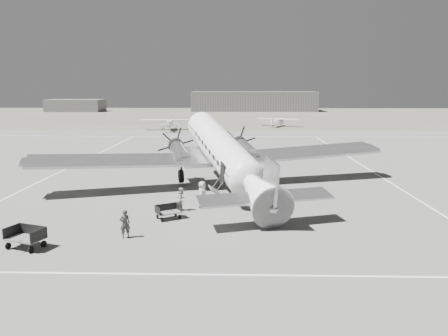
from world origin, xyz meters
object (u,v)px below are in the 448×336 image
light_plane_right (278,122)px  passenger (202,195)px  hangar_main (254,101)px  dc3_airliner (225,155)px  baggage_cart_far (25,238)px  ramp_agent (182,199)px  baggage_cart_near (169,212)px  shed_secondary (76,105)px  ground_crew (125,224)px  light_plane_left (170,124)px

light_plane_right → passenger: 63.09m
hangar_main → dc3_airliner: bearing=-93.4°
baggage_cart_far → ramp_agent: bearing=64.5°
baggage_cart_near → ramp_agent: (0.60, 1.86, 0.33)m
hangar_main → shed_secondary: bearing=-175.2°
baggage_cart_near → ground_crew: ground_crew is taller
light_plane_right → ground_crew: size_ratio=5.77×
hangar_main → passenger: bearing=-93.9°
light_plane_left → light_plane_right: (21.18, 8.35, -0.22)m
baggage_cart_near → ground_crew: size_ratio=1.00×
ground_crew → ramp_agent: bearing=-139.9°
baggage_cart_near → dc3_airliner: bearing=35.7°
light_plane_left → ramp_agent: size_ratio=7.25×
dc3_airliner → ramp_agent: 6.51m
ground_crew → ramp_agent: ground_crew is taller
passenger → light_plane_right: bearing=-3.4°
hangar_main → ramp_agent: 124.45m
ground_crew → passenger: passenger is taller
passenger → dc3_airliner: bearing=-9.5°
ramp_agent → hangar_main: bearing=25.9°
ground_crew → light_plane_right: bearing=-127.6°
hangar_main → passenger: hangar_main is taller
dc3_airliner → baggage_cart_far: 16.06m
ground_crew → shed_secondary: bearing=-94.4°
hangar_main → shed_secondary: 60.22m
light_plane_left → baggage_cart_near: 57.01m
baggage_cart_far → ramp_agent: (7.03, 7.01, 0.23)m
light_plane_right → baggage_cart_near: light_plane_right is taller
light_plane_right → baggage_cart_far: 72.51m
light_plane_right → passenger: bearing=-77.3°
baggage_cart_far → passenger: passenger is taller
shed_secondary → passenger: (51.59, -118.29, -1.10)m
baggage_cart_near → ramp_agent: size_ratio=1.02×
hangar_main → dc3_airliner: (-7.03, -118.47, -0.47)m
light_plane_left → passenger: bearing=-86.1°
hangar_main → baggage_cart_far: hangar_main is taller
baggage_cart_near → passenger: (1.89, 2.62, 0.46)m
baggage_cart_near → shed_secondary: bearing=81.8°
baggage_cart_far → ground_crew: bearing=39.6°
hangar_main → dc3_airliner: hangar_main is taller
shed_secondary → light_plane_left: (41.38, -64.51, -0.84)m
shed_secondary → baggage_cart_far: (43.27, -126.06, -1.46)m
hangar_main → light_plane_right: size_ratio=4.65×
light_plane_left → ground_crew: size_ratio=7.11×
dc3_airliner → baggage_cart_far: dc3_airliner is taller
dc3_airliner → light_plane_right: bearing=63.1°
ramp_agent → shed_secondary: bearing=53.3°
light_plane_left → shed_secondary: bearing=115.9°
light_plane_left → baggage_cart_far: bearing=-95.0°
shed_secondary → ramp_agent: bearing=-67.1°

